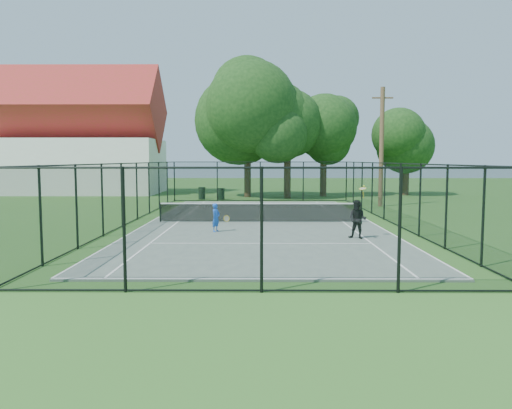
{
  "coord_description": "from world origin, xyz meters",
  "views": [
    {
      "loc": [
        -0.05,
        -24.64,
        3.17
      ],
      "look_at": [
        -0.2,
        -3.0,
        1.2
      ],
      "focal_mm": 35.0,
      "sensor_mm": 36.0,
      "label": 1
    }
  ],
  "objects_px": {
    "utility_pole": "(382,146)",
    "player_blue": "(216,217)",
    "trash_bin_left": "(202,193)",
    "trash_bin_right": "(221,194)",
    "tennis_net": "(261,211)",
    "player_black": "(358,219)"
  },
  "relations": [
    {
      "from": "tennis_net",
      "to": "trash_bin_right",
      "type": "bearing_deg",
      "value": 102.08
    },
    {
      "from": "player_black",
      "to": "trash_bin_left",
      "type": "bearing_deg",
      "value": 112.87
    },
    {
      "from": "trash_bin_left",
      "to": "player_blue",
      "type": "distance_m",
      "value": 18.29
    },
    {
      "from": "utility_pole",
      "to": "player_black",
      "type": "relative_size",
      "value": 3.82
    },
    {
      "from": "tennis_net",
      "to": "utility_pole",
      "type": "distance_m",
      "value": 12.61
    },
    {
      "from": "utility_pole",
      "to": "trash_bin_right",
      "type": "bearing_deg",
      "value": 154.38
    },
    {
      "from": "trash_bin_left",
      "to": "trash_bin_right",
      "type": "xyz_separation_m",
      "value": [
        1.55,
        -0.34,
        -0.03
      ]
    },
    {
      "from": "tennis_net",
      "to": "trash_bin_left",
      "type": "xyz_separation_m",
      "value": [
        -4.62,
        14.72,
        -0.09
      ]
    },
    {
      "from": "trash_bin_right",
      "to": "player_blue",
      "type": "height_order",
      "value": "player_blue"
    },
    {
      "from": "player_black",
      "to": "tennis_net",
      "type": "bearing_deg",
      "value": 125.88
    },
    {
      "from": "player_black",
      "to": "trash_bin_right",
      "type": "bearing_deg",
      "value": 109.29
    },
    {
      "from": "player_blue",
      "to": "utility_pole",
      "type": "bearing_deg",
      "value": 50.92
    },
    {
      "from": "trash_bin_left",
      "to": "utility_pole",
      "type": "relative_size",
      "value": 0.12
    },
    {
      "from": "trash_bin_left",
      "to": "trash_bin_right",
      "type": "relative_size",
      "value": 1.07
    },
    {
      "from": "tennis_net",
      "to": "trash_bin_left",
      "type": "relative_size",
      "value": 10.39
    },
    {
      "from": "tennis_net",
      "to": "trash_bin_left",
      "type": "distance_m",
      "value": 15.43
    },
    {
      "from": "utility_pole",
      "to": "player_blue",
      "type": "height_order",
      "value": "utility_pole"
    },
    {
      "from": "trash_bin_left",
      "to": "trash_bin_right",
      "type": "height_order",
      "value": "trash_bin_left"
    },
    {
      "from": "tennis_net",
      "to": "trash_bin_right",
      "type": "xyz_separation_m",
      "value": [
        -3.07,
        14.37,
        -0.12
      ]
    },
    {
      "from": "trash_bin_left",
      "to": "player_black",
      "type": "distance_m",
      "value": 21.66
    },
    {
      "from": "tennis_net",
      "to": "player_blue",
      "type": "height_order",
      "value": "player_blue"
    },
    {
      "from": "tennis_net",
      "to": "trash_bin_left",
      "type": "bearing_deg",
      "value": 107.45
    }
  ]
}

